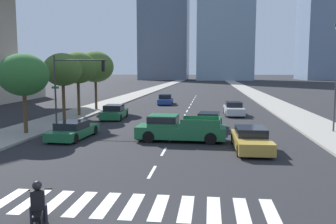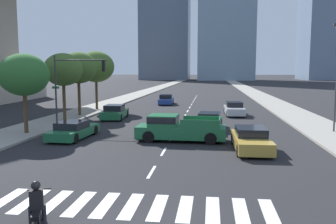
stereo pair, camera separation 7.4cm
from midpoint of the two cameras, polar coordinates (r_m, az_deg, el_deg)
sidewalk_east at (r=38.74m, az=19.74°, el=-0.24°), size 4.00×260.00×0.15m
sidewalk_west at (r=40.19m, az=-12.91°, el=0.22°), size 4.00×260.00×0.15m
crosswalk_near at (r=12.22m, az=-5.77°, el=-14.89°), size 9.45×2.31×0.01m
lane_divider_center at (r=39.42m, az=3.26°, el=0.15°), size 0.14×50.00×0.01m
motorcycle_trailing at (r=10.85m, az=-20.27°, el=-14.88°), size 1.08×2.10×1.49m
pickup_truck at (r=22.65m, az=1.49°, el=-2.66°), size 5.73×2.24×1.67m
sedan_silver_0 at (r=36.40m, az=10.75°, el=0.48°), size 1.97×4.59×1.34m
sedan_green_1 at (r=33.37m, az=-8.56°, el=-0.05°), size 2.06×4.55×1.34m
sedan_green_2 at (r=24.28m, az=-15.01°, el=-2.88°), size 2.13×4.76×1.17m
sedan_green_3 at (r=27.13m, az=6.75°, el=-1.61°), size 2.15×4.76×1.30m
sedan_gold_4 at (r=20.63m, az=13.42°, el=-4.38°), size 2.02×4.83×1.28m
sedan_blue_5 at (r=47.33m, az=-0.26°, el=1.99°), size 2.06×4.59×1.32m
traffic_signal_far at (r=29.21m, az=-14.84°, el=5.49°), size 4.59×0.28×5.58m
street_tree_nearest at (r=26.39m, az=-22.28°, el=5.58°), size 3.44×3.44×5.54m
street_tree_second at (r=32.28m, az=-16.59°, el=6.58°), size 3.37×3.37×5.88m
street_tree_third at (r=35.60m, az=-14.29°, el=6.95°), size 3.61×3.61×6.18m
street_tree_fourth at (r=40.58m, az=-11.56°, el=7.19°), size 4.09×4.09×6.54m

